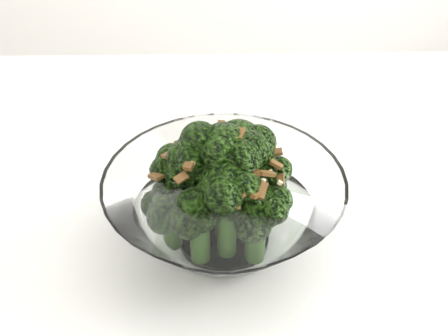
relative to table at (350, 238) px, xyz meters
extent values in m
cube|color=white|center=(0.00, 0.00, 0.05)|extent=(1.26, 0.89, 0.04)
cylinder|color=white|center=(-0.51, 0.38, -0.33)|extent=(0.04, 0.04, 0.71)
cylinder|color=white|center=(-0.16, -0.06, 0.07)|extent=(0.10, 0.10, 0.01)
cylinder|color=#284F15|center=(-0.14, -0.09, 0.11)|extent=(0.02, 0.02, 0.06)
sphere|color=#20430C|center=(-0.14, -0.09, 0.15)|extent=(0.05, 0.05, 0.05)
cylinder|color=#284F15|center=(-0.19, -0.09, 0.11)|extent=(0.02, 0.02, 0.05)
sphere|color=#20430C|center=(-0.19, -0.09, 0.14)|extent=(0.04, 0.04, 0.04)
cylinder|color=#284F15|center=(-0.13, -0.06, 0.11)|extent=(0.02, 0.02, 0.06)
sphere|color=#20430C|center=(-0.13, -0.06, 0.15)|extent=(0.05, 0.05, 0.05)
cylinder|color=#284F15|center=(-0.16, -0.08, 0.12)|extent=(0.02, 0.02, 0.08)
sphere|color=#20430C|center=(-0.16, -0.08, 0.17)|extent=(0.05, 0.05, 0.05)
cylinder|color=#284F15|center=(-0.16, -0.06, 0.12)|extent=(0.02, 0.02, 0.09)
sphere|color=#20430C|center=(-0.16, -0.06, 0.18)|extent=(0.06, 0.06, 0.06)
cylinder|color=#284F15|center=(-0.20, -0.04, 0.11)|extent=(0.02, 0.02, 0.06)
sphere|color=#20430C|center=(-0.20, -0.04, 0.15)|extent=(0.05, 0.05, 0.05)
cylinder|color=#284F15|center=(-0.22, -0.07, 0.10)|extent=(0.02, 0.02, 0.04)
sphere|color=#20430C|center=(-0.22, -0.07, 0.13)|extent=(0.04, 0.04, 0.04)
cylinder|color=#284F15|center=(-0.19, -0.04, 0.12)|extent=(0.02, 0.02, 0.08)
sphere|color=#20430C|center=(-0.19, -0.04, 0.17)|extent=(0.05, 0.05, 0.05)
cylinder|color=#284F15|center=(-0.16, -0.01, 0.10)|extent=(0.02, 0.02, 0.05)
sphere|color=#20430C|center=(-0.16, -0.01, 0.14)|extent=(0.04, 0.04, 0.04)
cylinder|color=#284F15|center=(-0.15, -0.03, 0.12)|extent=(0.02, 0.02, 0.08)
sphere|color=#20430C|center=(-0.15, -0.03, 0.18)|extent=(0.05, 0.05, 0.05)
cylinder|color=#284F15|center=(-0.12, -0.02, 0.10)|extent=(0.02, 0.02, 0.04)
sphere|color=#20430C|center=(-0.12, -0.02, 0.13)|extent=(0.04, 0.04, 0.04)
cube|color=brown|center=(-0.16, 0.00, 0.16)|extent=(0.01, 0.02, 0.01)
cube|color=brown|center=(-0.13, -0.04, 0.18)|extent=(0.01, 0.01, 0.01)
cube|color=brown|center=(-0.15, -0.06, 0.20)|extent=(0.01, 0.02, 0.01)
cube|color=brown|center=(-0.16, -0.11, 0.17)|extent=(0.02, 0.01, 0.01)
cube|color=brown|center=(-0.14, -0.09, 0.18)|extent=(0.01, 0.01, 0.01)
cube|color=brown|center=(-0.14, -0.05, 0.19)|extent=(0.02, 0.01, 0.01)
cube|color=brown|center=(-0.12, -0.07, 0.17)|extent=(0.01, 0.01, 0.01)
cube|color=brown|center=(-0.12, -0.03, 0.18)|extent=(0.01, 0.01, 0.01)
cube|color=brown|center=(-0.20, -0.03, 0.18)|extent=(0.01, 0.01, 0.01)
cube|color=brown|center=(-0.15, -0.03, 0.19)|extent=(0.02, 0.01, 0.01)
cube|color=brown|center=(-0.14, -0.10, 0.17)|extent=(0.01, 0.02, 0.01)
cube|color=brown|center=(-0.20, -0.08, 0.18)|extent=(0.01, 0.01, 0.01)
cube|color=brown|center=(-0.12, -0.01, 0.17)|extent=(0.01, 0.02, 0.01)
cube|color=brown|center=(-0.13, -0.08, 0.18)|extent=(0.02, 0.01, 0.01)
cube|color=brown|center=(-0.15, -0.10, 0.17)|extent=(0.02, 0.02, 0.01)
cube|color=brown|center=(-0.23, -0.05, 0.16)|extent=(0.02, 0.02, 0.01)
cube|color=brown|center=(-0.13, -0.04, 0.18)|extent=(0.02, 0.01, 0.01)
cube|color=brown|center=(-0.11, -0.05, 0.18)|extent=(0.01, 0.01, 0.01)
cube|color=brown|center=(-0.15, -0.09, 0.18)|extent=(0.01, 0.01, 0.01)
cube|color=brown|center=(-0.16, -0.01, 0.18)|extent=(0.01, 0.02, 0.01)
cube|color=brown|center=(-0.17, -0.09, 0.18)|extent=(0.02, 0.01, 0.01)
cube|color=brown|center=(-0.12, -0.04, 0.17)|extent=(0.01, 0.02, 0.01)
cube|color=brown|center=(-0.14, -0.07, 0.19)|extent=(0.01, 0.02, 0.01)
cube|color=brown|center=(-0.20, -0.04, 0.18)|extent=(0.01, 0.01, 0.01)
cube|color=brown|center=(-0.21, -0.04, 0.17)|extent=(0.02, 0.02, 0.01)
cube|color=brown|center=(-0.11, -0.08, 0.17)|extent=(0.01, 0.01, 0.01)
cube|color=brown|center=(-0.20, -0.06, 0.19)|extent=(0.01, 0.02, 0.01)
cube|color=brown|center=(-0.20, -0.07, 0.19)|extent=(0.01, 0.02, 0.01)
cube|color=brown|center=(-0.16, -0.02, 0.19)|extent=(0.01, 0.02, 0.01)
cube|color=brown|center=(-0.16, -0.08, 0.19)|extent=(0.01, 0.02, 0.00)
cube|color=brown|center=(-0.16, -0.11, 0.17)|extent=(0.02, 0.01, 0.01)
cube|color=brown|center=(-0.18, -0.05, 0.20)|extent=(0.01, 0.02, 0.01)
cube|color=beige|center=(-0.19, -0.07, 0.19)|extent=(0.00, 0.00, 0.00)
cube|color=beige|center=(-0.22, -0.03, 0.16)|extent=(0.01, 0.01, 0.01)
cube|color=beige|center=(-0.18, -0.06, 0.20)|extent=(0.00, 0.00, 0.00)
cube|color=beige|center=(-0.20, -0.05, 0.19)|extent=(0.01, 0.01, 0.01)
cube|color=beige|center=(-0.12, -0.09, 0.17)|extent=(0.01, 0.01, 0.01)
cube|color=beige|center=(-0.19, -0.01, 0.17)|extent=(0.00, 0.00, 0.00)
cube|color=beige|center=(-0.11, -0.03, 0.16)|extent=(0.01, 0.01, 0.00)
cube|color=beige|center=(-0.21, -0.03, 0.17)|extent=(0.01, 0.01, 0.01)
cube|color=beige|center=(-0.18, -0.07, 0.19)|extent=(0.01, 0.01, 0.00)
cube|color=beige|center=(-0.13, -0.02, 0.17)|extent=(0.01, 0.01, 0.00)
cube|color=beige|center=(-0.17, -0.07, 0.20)|extent=(0.01, 0.01, 0.00)
cube|color=beige|center=(-0.13, -0.06, 0.19)|extent=(0.00, 0.00, 0.00)
cube|color=beige|center=(-0.13, -0.09, 0.18)|extent=(0.01, 0.00, 0.00)
cube|color=beige|center=(-0.17, -0.07, 0.20)|extent=(0.00, 0.01, 0.00)
cube|color=beige|center=(-0.19, -0.02, 0.18)|extent=(0.01, 0.00, 0.00)
cube|color=beige|center=(-0.14, -0.07, 0.19)|extent=(0.01, 0.01, 0.01)
cube|color=beige|center=(-0.12, -0.08, 0.17)|extent=(0.01, 0.01, 0.01)
cube|color=beige|center=(-0.17, -0.03, 0.19)|extent=(0.00, 0.00, 0.00)
cube|color=beige|center=(-0.14, -0.08, 0.18)|extent=(0.00, 0.00, 0.00)
cube|color=beige|center=(-0.21, -0.04, 0.18)|extent=(0.01, 0.01, 0.01)
cube|color=beige|center=(-0.16, 0.00, 0.17)|extent=(0.01, 0.01, 0.01)
cube|color=beige|center=(-0.12, -0.03, 0.17)|extent=(0.00, 0.00, 0.00)
cube|color=beige|center=(-0.15, -0.07, 0.20)|extent=(0.01, 0.01, 0.00)
cube|color=beige|center=(-0.16, -0.03, 0.19)|extent=(0.00, 0.00, 0.00)
camera|label=1|loc=(-0.20, -0.43, 0.45)|focal=40.00mm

